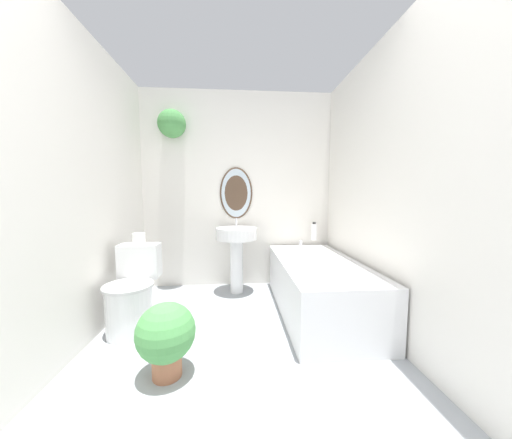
% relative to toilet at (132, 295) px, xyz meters
% --- Properties ---
extents(wall_back, '(2.43, 0.32, 2.40)m').
position_rel_toilet_xyz_m(wall_back, '(0.84, 1.07, 0.97)').
color(wall_back, silver).
rests_on(wall_back, ground_plane).
extents(wall_left, '(0.06, 2.80, 2.40)m').
position_rel_toilet_xyz_m(wall_left, '(-0.28, -0.29, 0.91)').
color(wall_left, silver).
rests_on(wall_left, ground_plane).
extents(wall_right, '(0.06, 2.80, 2.40)m').
position_rel_toilet_xyz_m(wall_right, '(2.09, -0.29, 0.91)').
color(wall_right, silver).
rests_on(wall_right, ground_plane).
extents(toilet, '(0.39, 0.54, 0.69)m').
position_rel_toilet_xyz_m(toilet, '(0.00, 0.00, 0.00)').
color(toilet, white).
rests_on(toilet, ground_plane).
extents(pedestal_sink, '(0.47, 0.47, 0.86)m').
position_rel_toilet_xyz_m(pedestal_sink, '(0.88, 0.78, 0.28)').
color(pedestal_sink, white).
rests_on(pedestal_sink, ground_plane).
extents(bathtub, '(0.74, 1.57, 0.58)m').
position_rel_toilet_xyz_m(bathtub, '(1.67, 0.22, -0.03)').
color(bathtub, silver).
rests_on(bathtub, ground_plane).
extents(shampoo_bottle, '(0.07, 0.07, 0.22)m').
position_rel_toilet_xyz_m(shampoo_bottle, '(1.84, 0.92, 0.39)').
color(shampoo_bottle, white).
rests_on(shampoo_bottle, bathtub).
extents(potted_plant, '(0.36, 0.36, 0.47)m').
position_rel_toilet_xyz_m(potted_plant, '(0.44, -0.61, -0.02)').
color(potted_plant, '#9E6042').
rests_on(potted_plant, ground_plane).
extents(toilet_paper_roll, '(0.11, 0.11, 0.10)m').
position_rel_toilet_xyz_m(toilet_paper_roll, '(-0.00, 0.20, 0.45)').
color(toilet_paper_roll, white).
rests_on(toilet_paper_roll, toilet).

